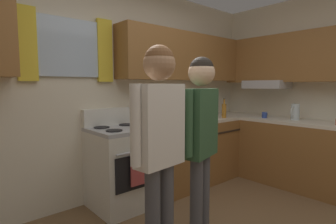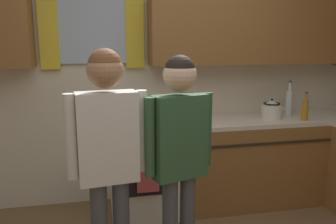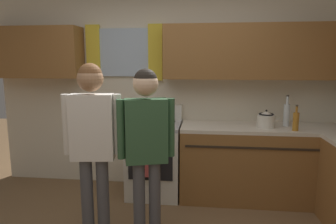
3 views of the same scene
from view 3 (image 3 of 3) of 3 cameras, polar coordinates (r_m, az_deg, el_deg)
back_wall_unit at (r=3.89m, az=1.07°, el=6.93°), size 4.60×0.42×2.60m
kitchen_counter_run at (r=3.61m, az=24.35°, el=-10.87°), size 2.11×1.95×0.90m
stove_oven at (r=3.83m, az=-2.53°, el=-8.54°), size 0.64×0.67×1.10m
bottle_oil_amber at (r=3.61m, az=22.88°, el=-1.55°), size 0.06×0.06×0.29m
bottle_tall_clear at (r=3.82m, az=21.37°, el=-0.39°), size 0.07×0.07×0.37m
stovetop_kettle at (r=3.67m, az=17.96°, el=-1.31°), size 0.27×0.20×0.21m
adult_left at (r=2.71m, az=-14.00°, el=-4.02°), size 0.51×0.22×1.64m
adult_in_plaid at (r=2.63m, az=-4.11°, el=-4.83°), size 0.48×0.25×1.60m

